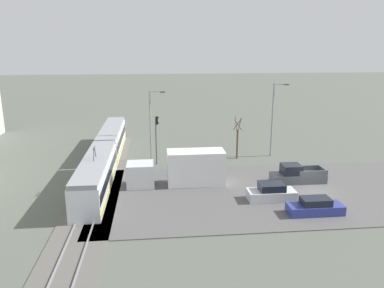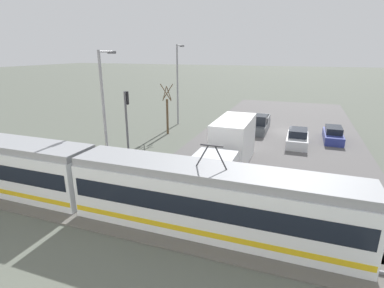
# 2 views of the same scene
# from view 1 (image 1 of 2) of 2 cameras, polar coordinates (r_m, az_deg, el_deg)

# --- Properties ---
(ground_plane) EXTENTS (320.00, 320.00, 0.00)m
(ground_plane) POSITION_cam_1_polar(r_m,az_deg,el_deg) (39.36, 17.83, -6.74)
(ground_plane) COLOR #565B51
(road_surface) EXTENTS (16.30, 42.61, 0.08)m
(road_surface) POSITION_cam_1_polar(r_m,az_deg,el_deg) (39.34, 17.83, -6.68)
(road_surface) COLOR #565454
(road_surface) RESTS_ON ground
(rail_bed) EXTENTS (69.46, 4.40, 0.22)m
(rail_bed) POSITION_cam_1_polar(r_m,az_deg,el_deg) (36.63, -14.65, -8.04)
(rail_bed) COLOR #5B5954
(rail_bed) RESTS_ON ground
(light_rail_tram) EXTENTS (29.02, 2.63, 4.45)m
(light_rail_tram) POSITION_cam_1_polar(r_m,az_deg,el_deg) (44.63, -13.10, -1.57)
(light_rail_tram) COLOR white
(light_rail_tram) RESTS_ON ground
(box_truck) EXTENTS (2.59, 9.92, 3.52)m
(box_truck) POSITION_cam_1_polar(r_m,az_deg,el_deg) (38.36, -1.44, -3.85)
(box_truck) COLOR silver
(box_truck) RESTS_ON ground
(pickup_truck) EXTENTS (1.97, 5.64, 1.93)m
(pickup_truck) POSITION_cam_1_polar(r_m,az_deg,el_deg) (40.77, 15.68, -4.61)
(pickup_truck) COLOR #4C5156
(pickup_truck) RESTS_ON ground
(sedan_car_0) EXTENTS (1.72, 4.69, 1.42)m
(sedan_car_0) POSITION_cam_1_polar(r_m,az_deg,el_deg) (33.89, 18.25, -9.10)
(sedan_car_0) COLOR navy
(sedan_car_0) RESTS_ON ground
(sedan_car_1) EXTENTS (1.90, 4.42, 1.56)m
(sedan_car_1) POSITION_cam_1_polar(r_m,az_deg,el_deg) (35.75, 11.99, -7.29)
(sedan_car_1) COLOR silver
(sedan_car_1) RESTS_ON ground
(traffic_light_pole) EXTENTS (0.28, 0.47, 5.89)m
(traffic_light_pole) POSITION_cam_1_polar(r_m,az_deg,el_deg) (44.67, -5.42, 1.53)
(traffic_light_pole) COLOR #47474C
(traffic_light_pole) RESTS_ON ground
(street_tree) EXTENTS (1.27, 1.05, 5.41)m
(street_tree) POSITION_cam_1_polar(r_m,az_deg,el_deg) (47.48, 6.93, 0.66)
(street_tree) COLOR brown
(street_tree) RESTS_ON ground
(street_lamp_near_crossing) EXTENTS (0.36, 1.95, 9.43)m
(street_lamp_near_crossing) POSITION_cam_1_polar(r_m,az_deg,el_deg) (48.81, 12.36, 4.29)
(street_lamp_near_crossing) COLOR gray
(street_lamp_near_crossing) RESTS_ON ground
(street_lamp_mid_block) EXTENTS (0.36, 1.95, 8.76)m
(street_lamp_mid_block) POSITION_cam_1_polar(r_m,az_deg,el_deg) (45.82, -6.14, 3.44)
(street_lamp_mid_block) COLOR gray
(street_lamp_mid_block) RESTS_ON ground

